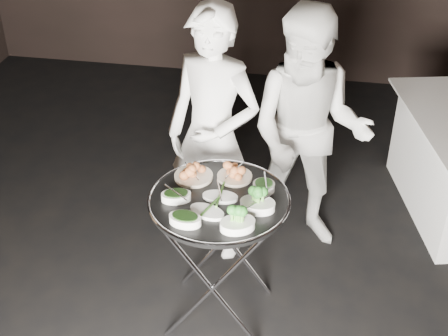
% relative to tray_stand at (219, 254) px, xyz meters
% --- Properties ---
extents(floor, '(6.00, 7.00, 0.05)m').
position_rel_tray_stand_xyz_m(floor, '(-0.01, -0.11, -0.50)').
color(floor, black).
rests_on(floor, ground).
extents(tray_stand, '(0.57, 0.48, 0.84)m').
position_rel_tray_stand_xyz_m(tray_stand, '(0.00, 0.00, 0.00)').
color(tray_stand, silver).
rests_on(tray_stand, floor).
extents(serving_tray, '(0.76, 0.76, 0.04)m').
position_rel_tray_stand_xyz_m(serving_tray, '(0.00, -0.00, 0.37)').
color(serving_tray, black).
rests_on(serving_tray, tray_stand).
extents(potato_plate_a, '(0.21, 0.21, 0.08)m').
position_rel_tray_stand_xyz_m(potato_plate_a, '(-0.17, 0.17, 0.42)').
color(potato_plate_a, beige).
rests_on(potato_plate_a, serving_tray).
extents(potato_plate_b, '(0.19, 0.19, 0.07)m').
position_rel_tray_stand_xyz_m(potato_plate_b, '(0.05, 0.20, 0.42)').
color(potato_plate_b, beige).
rests_on(potato_plate_b, serving_tray).
extents(greens_bowl, '(0.12, 0.12, 0.07)m').
position_rel_tray_stand_xyz_m(greens_bowl, '(0.22, 0.12, 0.42)').
color(greens_bowl, white).
rests_on(greens_bowl, serving_tray).
extents(asparagus_plate_a, '(0.19, 0.11, 0.04)m').
position_rel_tray_stand_xyz_m(asparagus_plate_a, '(0.01, 0.00, 0.40)').
color(asparagus_plate_a, white).
rests_on(asparagus_plate_a, serving_tray).
extents(asparagus_plate_b, '(0.22, 0.17, 0.04)m').
position_rel_tray_stand_xyz_m(asparagus_plate_b, '(-0.04, -0.14, 0.40)').
color(asparagus_plate_b, white).
rests_on(asparagus_plate_b, serving_tray).
extents(spinach_bowl_a, '(0.18, 0.14, 0.06)m').
position_rel_tray_stand_xyz_m(spinach_bowl_a, '(-0.22, -0.05, 0.41)').
color(spinach_bowl_a, white).
rests_on(spinach_bowl_a, serving_tray).
extents(spinach_bowl_b, '(0.18, 0.13, 0.07)m').
position_rel_tray_stand_xyz_m(spinach_bowl_b, '(-0.13, -0.23, 0.42)').
color(spinach_bowl_b, white).
rests_on(spinach_bowl_b, serving_tray).
extents(broccoli_bowl_a, '(0.19, 0.14, 0.08)m').
position_rel_tray_stand_xyz_m(broccoli_bowl_a, '(0.21, -0.05, 0.42)').
color(broccoli_bowl_a, white).
rests_on(broccoli_bowl_a, serving_tray).
extents(broccoli_bowl_b, '(0.21, 0.19, 0.07)m').
position_rel_tray_stand_xyz_m(broccoli_bowl_b, '(0.13, -0.23, 0.42)').
color(broccoli_bowl_b, white).
rests_on(broccoli_bowl_b, serving_tray).
extents(serving_utensils, '(0.58, 0.42, 0.01)m').
position_rel_tray_stand_xyz_m(serving_utensils, '(0.02, 0.07, 0.43)').
color(serving_utensils, silver).
rests_on(serving_utensils, serving_tray).
extents(waiter_left, '(0.71, 0.57, 1.68)m').
position_rel_tray_stand_xyz_m(waiter_left, '(-0.15, 0.64, 0.37)').
color(waiter_left, white).
rests_on(waiter_left, floor).
extents(waiter_right, '(0.85, 0.68, 1.65)m').
position_rel_tray_stand_xyz_m(waiter_right, '(0.42, 0.82, 0.35)').
color(waiter_right, white).
rests_on(waiter_right, floor).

